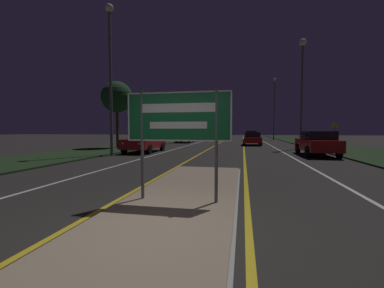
{
  "coord_description": "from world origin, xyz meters",
  "views": [
    {
      "loc": [
        1.34,
        -3.62,
        1.6
      ],
      "look_at": [
        0.0,
        3.14,
        1.23
      ],
      "focal_mm": 24.0,
      "sensor_mm": 36.0,
      "label": 1
    }
  ],
  "objects": [
    {
      "name": "ground_plane",
      "position": [
        0.0,
        0.0,
        0.0
      ],
      "size": [
        160.0,
        160.0,
        0.0
      ],
      "primitive_type": "plane",
      "color": "#282623"
    },
    {
      "name": "median_island",
      "position": [
        0.0,
        1.64,
        0.04
      ],
      "size": [
        2.52,
        10.1,
        0.1
      ],
      "color": "#999993",
      "rests_on": "ground_plane"
    },
    {
      "name": "verge_left",
      "position": [
        -9.5,
        20.0,
        0.04
      ],
      "size": [
        5.0,
        100.0,
        0.08
      ],
      "color": "#1E3319",
      "rests_on": "ground_plane"
    },
    {
      "name": "verge_right",
      "position": [
        9.5,
        20.0,
        0.04
      ],
      "size": [
        5.0,
        100.0,
        0.08
      ],
      "color": "#1E3319",
      "rests_on": "ground_plane"
    },
    {
      "name": "centre_line_yellow_left",
      "position": [
        -1.45,
        25.0,
        0.0
      ],
      "size": [
        0.12,
        70.0,
        0.01
      ],
      "color": "gold",
      "rests_on": "ground_plane"
    },
    {
      "name": "centre_line_yellow_right",
      "position": [
        1.45,
        25.0,
        0.0
      ],
      "size": [
        0.12,
        70.0,
        0.01
      ],
      "color": "gold",
      "rests_on": "ground_plane"
    },
    {
      "name": "lane_line_white_left",
      "position": [
        -4.2,
        25.0,
        0.0
      ],
      "size": [
        0.12,
        70.0,
        0.01
      ],
      "color": "silver",
      "rests_on": "ground_plane"
    },
    {
      "name": "lane_line_white_right",
      "position": [
        4.2,
        25.0,
        0.0
      ],
      "size": [
        0.12,
        70.0,
        0.01
      ],
      "color": "silver",
      "rests_on": "ground_plane"
    },
    {
      "name": "edge_line_white_left",
      "position": [
        -7.2,
        25.0,
        0.0
      ],
      "size": [
        0.1,
        70.0,
        0.01
      ],
      "color": "silver",
      "rests_on": "ground_plane"
    },
    {
      "name": "edge_line_white_right",
      "position": [
        7.2,
        25.0,
        0.0
      ],
      "size": [
        0.1,
        70.0,
        0.01
      ],
      "color": "silver",
      "rests_on": "ground_plane"
    },
    {
      "name": "highway_sign",
      "position": [
        0.0,
        1.64,
        1.79
      ],
      "size": [
        2.25,
        0.07,
        2.4
      ],
      "color": "#56565B",
      "rests_on": "median_island"
    },
    {
      "name": "streetlight_left_near",
      "position": [
        -6.62,
        10.94,
        5.74
      ],
      "size": [
        0.49,
        0.49,
        9.19
      ],
      "color": "#56565B",
      "rests_on": "ground_plane"
    },
    {
      "name": "streetlight_right_near",
      "position": [
        6.19,
        19.64,
        6.34
      ],
      "size": [
        0.6,
        0.6,
        9.24
      ],
      "color": "#56565B",
      "rests_on": "ground_plane"
    },
    {
      "name": "streetlight_right_far",
      "position": [
        6.19,
        39.13,
        5.94
      ],
      "size": [
        0.47,
        0.47,
        9.83
      ],
      "color": "#56565B",
      "rests_on": "ground_plane"
    },
    {
      "name": "car_receding_0",
      "position": [
        5.89,
        13.53,
        0.81
      ],
      "size": [
        1.88,
        4.55,
        1.53
      ],
      "color": "maroon",
      "rests_on": "ground_plane"
    },
    {
      "name": "car_receding_1",
      "position": [
        2.32,
        24.14,
        0.72
      ],
      "size": [
        1.88,
        4.39,
        1.38
      ],
      "color": "maroon",
      "rests_on": "ground_plane"
    },
    {
      "name": "car_receding_2",
      "position": [
        2.61,
        37.19,
        0.78
      ],
      "size": [
        1.9,
        4.14,
        1.49
      ],
      "color": "maroon",
      "rests_on": "ground_plane"
    },
    {
      "name": "car_approaching_0",
      "position": [
        -5.63,
        13.9,
        0.76
      ],
      "size": [
        2.0,
        4.6,
        1.4
      ],
      "color": "maroon",
      "rests_on": "ground_plane"
    },
    {
      "name": "car_approaching_1",
      "position": [
        -5.86,
        28.34,
        0.75
      ],
      "size": [
        1.86,
        4.2,
        1.42
      ],
      "color": "silver",
      "rests_on": "ground_plane"
    },
    {
      "name": "warning_sign",
      "position": [
        9.64,
        22.11,
        1.41
      ],
      "size": [
        0.6,
        0.06,
        2.2
      ],
      "color": "#56565B",
      "rests_on": "verge_right"
    },
    {
      "name": "roadside_palm_left",
      "position": [
        -9.32,
        16.91,
        4.41
      ],
      "size": [
        2.66,
        2.66,
        5.69
      ],
      "color": "#4C3823",
      "rests_on": "verge_left"
    }
  ]
}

